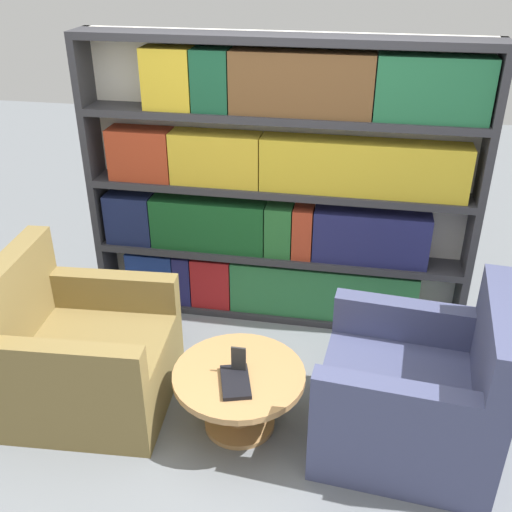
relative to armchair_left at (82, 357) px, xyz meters
name	(u,v)px	position (x,y,z in m)	size (l,w,h in m)	color
ground_plane	(241,439)	(1.00, -0.17, -0.32)	(14.00, 14.00, 0.00)	slate
bookshelf	(280,191)	(1.01, 1.19, 0.67)	(2.69, 0.30, 2.03)	silver
armchair_left	(82,357)	(0.00, 0.00, 0.00)	(0.99, 0.93, 0.97)	olive
armchair_right	(414,397)	(1.95, 0.00, 0.00)	(1.01, 0.94, 0.97)	#42476B
coffee_table	(239,388)	(0.98, -0.05, -0.04)	(0.75, 0.75, 0.39)	#AD7F4C
table_sign	(239,362)	(0.98, -0.05, 0.14)	(0.08, 0.06, 0.17)	black
stray_book	(235,382)	(0.98, -0.14, 0.08)	(0.23, 0.31, 0.02)	black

